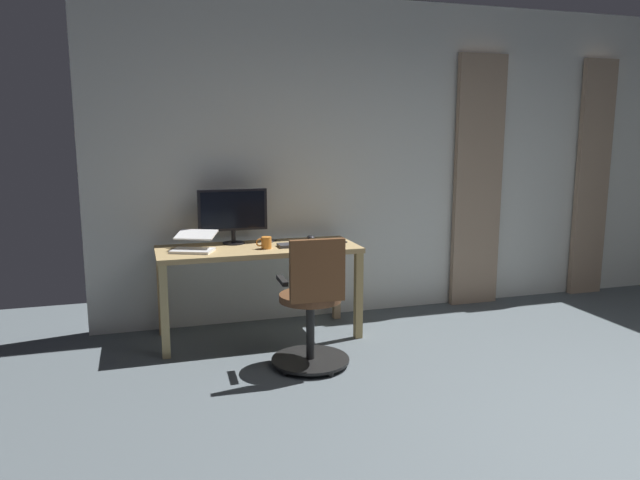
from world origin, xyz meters
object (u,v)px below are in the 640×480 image
at_px(computer_mouse, 311,237).
at_px(cell_phone_by_monitor, 339,241).
at_px(computer_keyboard, 303,244).
at_px(laptop, 194,245).
at_px(desk, 258,258).
at_px(cell_phone_face_up, 270,241).
at_px(mug_coffee, 266,243).
at_px(office_chair, 312,308).
at_px(computer_monitor, 233,212).

distance_m(computer_mouse, cell_phone_by_monitor, 0.26).
distance_m(computer_keyboard, cell_phone_by_monitor, 0.35).
distance_m(laptop, computer_mouse, 1.03).
distance_m(desk, laptop, 0.53).
distance_m(cell_phone_face_up, cell_phone_by_monitor, 0.58).
xyz_separation_m(laptop, mug_coffee, (-0.55, 0.07, -0.00)).
relative_size(computer_keyboard, mug_coffee, 3.27).
xyz_separation_m(office_chair, mug_coffee, (0.18, -0.69, 0.35)).
relative_size(computer_keyboard, cell_phone_face_up, 2.83).
bearing_deg(computer_keyboard, computer_monitor, -27.26).
bearing_deg(laptop, cell_phone_by_monitor, -153.91).
xyz_separation_m(desk, computer_mouse, (-0.50, -0.20, 0.11)).
xyz_separation_m(computer_monitor, cell_phone_by_monitor, (-0.86, 0.18, -0.26)).
bearing_deg(desk, mug_coffee, 115.34).
bearing_deg(computer_mouse, office_chair, 74.31).
relative_size(computer_monitor, mug_coffee, 4.53).
bearing_deg(computer_monitor, laptop, 33.03).
height_order(computer_monitor, computer_keyboard, computer_monitor).
distance_m(computer_keyboard, mug_coffee, 0.31).
bearing_deg(computer_mouse, computer_monitor, -0.07).
bearing_deg(office_chair, laptop, 136.13).
bearing_deg(computer_keyboard, desk, -11.37).
height_order(office_chair, laptop, office_chair).
bearing_deg(laptop, computer_mouse, -143.60).
bearing_deg(computer_monitor, computer_mouse, 179.93).
bearing_deg(desk, computer_monitor, -49.91).
height_order(cell_phone_face_up, cell_phone_by_monitor, same).
bearing_deg(desk, cell_phone_face_up, -125.94).
height_order(computer_monitor, computer_mouse, computer_monitor).
relative_size(desk, computer_mouse, 15.96).
xyz_separation_m(computer_mouse, mug_coffee, (0.45, 0.29, 0.03)).
bearing_deg(computer_mouse, laptop, 12.44).
xyz_separation_m(office_chair, cell_phone_by_monitor, (-0.47, -0.80, 0.31)).
xyz_separation_m(cell_phone_by_monitor, mug_coffee, (0.65, 0.11, 0.04)).
bearing_deg(laptop, mug_coffee, -163.07).
relative_size(desk, office_chair, 1.68).
relative_size(cell_phone_face_up, mug_coffee, 1.16).
xyz_separation_m(cell_phone_face_up, cell_phone_by_monitor, (-0.55, 0.17, 0.00)).
distance_m(cell_phone_by_monitor, mug_coffee, 0.66).
xyz_separation_m(laptop, cell_phone_face_up, (-0.65, -0.22, -0.04)).
bearing_deg(cell_phone_face_up, computer_mouse, -145.76).
xyz_separation_m(office_chair, cell_phone_face_up, (0.08, -0.97, 0.31)).
bearing_deg(computer_keyboard, cell_phone_by_monitor, -165.08).
height_order(cell_phone_face_up, mug_coffee, mug_coffee).
bearing_deg(computer_mouse, desk, 21.51).
bearing_deg(computer_mouse, cell_phone_face_up, 0.85).
bearing_deg(cell_phone_by_monitor, mug_coffee, -4.96).
xyz_separation_m(desk, computer_keyboard, (-0.35, 0.07, 0.11)).
height_order(computer_monitor, laptop, computer_monitor).
height_order(laptop, mug_coffee, laptop).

